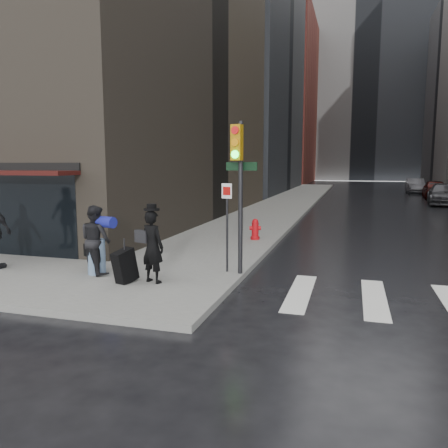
{
  "coord_description": "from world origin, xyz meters",
  "views": [
    {
      "loc": [
        4.55,
        -8.7,
        2.89
      ],
      "look_at": [
        1.29,
        2.39,
        1.3
      ],
      "focal_mm": 35.0,
      "sensor_mm": 36.0,
      "label": 1
    }
  ],
  "objects_px": {
    "traffic_light": "(238,177)",
    "parked_car_5": "(415,186)",
    "fire_hydrant": "(255,230)",
    "parked_car_4": "(435,189)",
    "man_jeans": "(96,240)",
    "man_overcoat": "(147,249)",
    "parked_car_3": "(444,194)"
  },
  "relations": [
    {
      "from": "man_jeans",
      "to": "parked_car_5",
      "type": "distance_m",
      "value": 39.89
    },
    {
      "from": "man_overcoat",
      "to": "fire_hydrant",
      "type": "bearing_deg",
      "value": -82.79
    },
    {
      "from": "man_jeans",
      "to": "parked_car_5",
      "type": "bearing_deg",
      "value": -82.37
    },
    {
      "from": "parked_car_4",
      "to": "parked_car_3",
      "type": "bearing_deg",
      "value": -90.21
    },
    {
      "from": "man_jeans",
      "to": "parked_car_3",
      "type": "height_order",
      "value": "man_jeans"
    },
    {
      "from": "man_jeans",
      "to": "traffic_light",
      "type": "xyz_separation_m",
      "value": [
        3.39,
        0.98,
        1.56
      ]
    },
    {
      "from": "man_jeans",
      "to": "parked_car_4",
      "type": "xyz_separation_m",
      "value": [
        12.89,
        31.56,
        -0.24
      ]
    },
    {
      "from": "parked_car_3",
      "to": "parked_car_4",
      "type": "height_order",
      "value": "parked_car_4"
    },
    {
      "from": "parked_car_5",
      "to": "parked_car_4",
      "type": "bearing_deg",
      "value": -82.74
    },
    {
      "from": "man_overcoat",
      "to": "parked_car_3",
      "type": "bearing_deg",
      "value": -95.78
    },
    {
      "from": "parked_car_4",
      "to": "man_overcoat",
      "type": "bearing_deg",
      "value": -105.65
    },
    {
      "from": "man_overcoat",
      "to": "parked_car_3",
      "type": "relative_size",
      "value": 0.36
    },
    {
      "from": "man_overcoat",
      "to": "traffic_light",
      "type": "relative_size",
      "value": 0.5
    },
    {
      "from": "man_overcoat",
      "to": "traffic_light",
      "type": "height_order",
      "value": "traffic_light"
    },
    {
      "from": "traffic_light",
      "to": "parked_car_4",
      "type": "distance_m",
      "value": 32.07
    },
    {
      "from": "parked_car_5",
      "to": "man_jeans",
      "type": "bearing_deg",
      "value": -107.22
    },
    {
      "from": "parked_car_4",
      "to": "parked_car_5",
      "type": "bearing_deg",
      "value": 100.62
    },
    {
      "from": "fire_hydrant",
      "to": "parked_car_5",
      "type": "relative_size",
      "value": 0.17
    },
    {
      "from": "man_overcoat",
      "to": "parked_car_4",
      "type": "relative_size",
      "value": 0.41
    },
    {
      "from": "parked_car_5",
      "to": "fire_hydrant",
      "type": "bearing_deg",
      "value": -105.93
    },
    {
      "from": "man_jeans",
      "to": "fire_hydrant",
      "type": "distance_m",
      "value": 6.69
    },
    {
      "from": "fire_hydrant",
      "to": "parked_car_4",
      "type": "height_order",
      "value": "parked_car_4"
    },
    {
      "from": "parked_car_4",
      "to": "fire_hydrant",
      "type": "bearing_deg",
      "value": -107.9
    },
    {
      "from": "parked_car_3",
      "to": "man_jeans",
      "type": "bearing_deg",
      "value": -110.44
    },
    {
      "from": "parked_car_3",
      "to": "traffic_light",
      "type": "bearing_deg",
      "value": -104.64
    },
    {
      "from": "parked_car_4",
      "to": "parked_car_5",
      "type": "distance_m",
      "value": 6.49
    },
    {
      "from": "parked_car_4",
      "to": "parked_car_5",
      "type": "relative_size",
      "value": 1.02
    },
    {
      "from": "man_jeans",
      "to": "traffic_light",
      "type": "relative_size",
      "value": 0.46
    },
    {
      "from": "parked_car_3",
      "to": "parked_car_5",
      "type": "bearing_deg",
      "value": 97.27
    },
    {
      "from": "man_overcoat",
      "to": "parked_car_5",
      "type": "height_order",
      "value": "man_overcoat"
    },
    {
      "from": "parked_car_3",
      "to": "parked_car_4",
      "type": "relative_size",
      "value": 1.12
    },
    {
      "from": "traffic_light",
      "to": "parked_car_5",
      "type": "bearing_deg",
      "value": 89.4
    }
  ]
}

